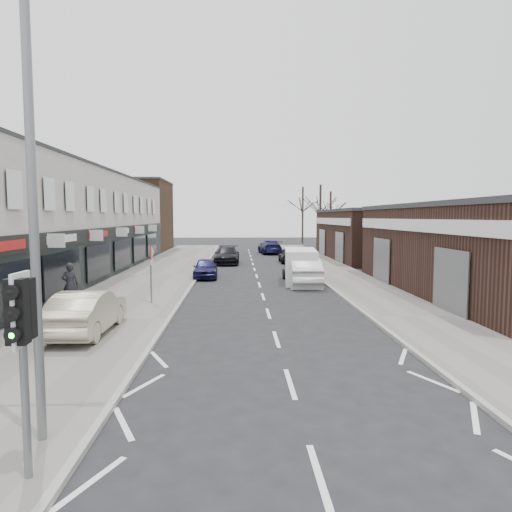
{
  "coord_description": "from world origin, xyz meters",
  "views": [
    {
      "loc": [
        -1.24,
        -8.66,
        4.02
      ],
      "look_at": [
        -0.6,
        7.77,
        2.6
      ],
      "focal_mm": 32.0,
      "sensor_mm": 36.0,
      "label": 1
    }
  ],
  "objects": [
    {
      "name": "brick_block_far",
      "position": [
        -13.5,
        45.0,
        4.0
      ],
      "size": [
        8.0,
        10.0,
        8.0
      ],
      "primitive_type": "cube",
      "color": "#442C1D",
      "rests_on": "ground"
    },
    {
      "name": "traffic_light",
      "position": [
        -4.4,
        -2.02,
        2.41
      ],
      "size": [
        0.28,
        0.6,
        3.1
      ],
      "color": "slate",
      "rests_on": "pavement_left"
    },
    {
      "name": "tree_far_b",
      "position": [
        11.5,
        54.0,
        0.0
      ],
      "size": [
        3.6,
        3.6,
        7.5
      ],
      "primitive_type": null,
      "color": "#382D26",
      "rests_on": "ground"
    },
    {
      "name": "warning_sign",
      "position": [
        -5.16,
        12.0,
        2.2
      ],
      "size": [
        0.12,
        0.8,
        2.7
      ],
      "color": "slate",
      "rests_on": "pavement_left"
    },
    {
      "name": "parked_car_left_a",
      "position": [
        -3.4,
        21.21,
        0.65
      ],
      "size": [
        1.66,
        3.86,
        1.3
      ],
      "primitive_type": "imported",
      "rotation": [
        0.0,
        0.0,
        0.03
      ],
      "color": "#13123B",
      "rests_on": "ground"
    },
    {
      "name": "shop_terrace_left",
      "position": [
        -13.5,
        19.5,
        3.55
      ],
      "size": [
        8.0,
        41.0,
        7.1
      ],
      "primitive_type": "cube",
      "color": "beige",
      "rests_on": "ground"
    },
    {
      "name": "right_unit_far",
      "position": [
        12.5,
        34.0,
        2.25
      ],
      "size": [
        10.0,
        16.0,
        4.5
      ],
      "primitive_type": "cube",
      "color": "#351F18",
      "rests_on": "ground"
    },
    {
      "name": "pavement_right",
      "position": [
        5.75,
        22.0,
        0.06
      ],
      "size": [
        3.5,
        64.0,
        0.12
      ],
      "primitive_type": "cube",
      "color": "slate",
      "rests_on": "ground"
    },
    {
      "name": "tree_far_c",
      "position": [
        8.5,
        60.0,
        0.0
      ],
      "size": [
        3.6,
        3.6,
        8.5
      ],
      "primitive_type": null,
      "color": "#382D26",
      "rests_on": "ground"
    },
    {
      "name": "parked_car_right_b",
      "position": [
        3.2,
        30.93,
        0.68
      ],
      "size": [
        1.61,
        3.97,
        1.35
      ],
      "primitive_type": "imported",
      "rotation": [
        0.0,
        0.0,
        3.14
      ],
      "color": "black",
      "rests_on": "ground"
    },
    {
      "name": "ground",
      "position": [
        0.0,
        0.0,
        0.0
      ],
      "size": [
        160.0,
        160.0,
        0.0
      ],
      "primitive_type": "plane",
      "color": "black",
      "rests_on": "ground"
    },
    {
      "name": "tree_far_a",
      "position": [
        9.0,
        48.0,
        0.0
      ],
      "size": [
        3.6,
        3.6,
        8.0
      ],
      "primitive_type": null,
      "color": "#382D26",
      "rests_on": "ground"
    },
    {
      "name": "parked_car_left_b",
      "position": [
        -2.2,
        30.27,
        0.73
      ],
      "size": [
        2.14,
        5.09,
        1.47
      ],
      "primitive_type": "imported",
      "rotation": [
        0.0,
        0.0,
        -0.02
      ],
      "color": "black",
      "rests_on": "ground"
    },
    {
      "name": "right_unit_near",
      "position": [
        12.5,
        14.0,
        2.25
      ],
      "size": [
        10.0,
        18.0,
        4.5
      ],
      "primitive_type": "cube",
      "color": "#351F18",
      "rests_on": "ground"
    },
    {
      "name": "pavement_left",
      "position": [
        -6.75,
        22.0,
        0.06
      ],
      "size": [
        5.5,
        64.0,
        0.12
      ],
      "primitive_type": "cube",
      "color": "slate",
      "rests_on": "ground"
    },
    {
      "name": "parked_car_right_c",
      "position": [
        2.2,
        40.85,
        0.76
      ],
      "size": [
        2.55,
        5.37,
        1.51
      ],
      "primitive_type": "imported",
      "rotation": [
        0.0,
        0.0,
        3.23
      ],
      "color": "#161543",
      "rests_on": "ground"
    },
    {
      "name": "white_van",
      "position": [
        2.56,
        18.76,
        0.96
      ],
      "size": [
        2.24,
        5.37,
        2.03
      ],
      "rotation": [
        0.0,
        0.0,
        -0.09
      ],
      "color": "white",
      "rests_on": "ground"
    },
    {
      "name": "pedestrian",
      "position": [
        -8.55,
        11.24,
        1.08
      ],
      "size": [
        0.77,
        0.57,
        1.92
      ],
      "primitive_type": "imported",
      "rotation": [
        0.0,
        0.0,
        3.31
      ],
      "color": "black",
      "rests_on": "pavement_left"
    },
    {
      "name": "parked_car_right_a",
      "position": [
        2.61,
        18.01,
        0.82
      ],
      "size": [
        1.86,
        5.01,
        1.64
      ],
      "primitive_type": "imported",
      "rotation": [
        0.0,
        0.0,
        3.12
      ],
      "color": "silver",
      "rests_on": "ground"
    },
    {
      "name": "street_lamp",
      "position": [
        -4.53,
        -0.8,
        4.62
      ],
      "size": [
        2.23,
        0.22,
        8.0
      ],
      "color": "slate",
      "rests_on": "pavement_left"
    },
    {
      "name": "sedan_on_pavement",
      "position": [
        -6.32,
        6.59,
        0.85
      ],
      "size": [
        1.58,
        4.44,
        1.46
      ],
      "primitive_type": "imported",
      "rotation": [
        0.0,
        0.0,
        3.13
      ],
      "color": "#ACA489",
      "rests_on": "pavement_left"
    }
  ]
}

